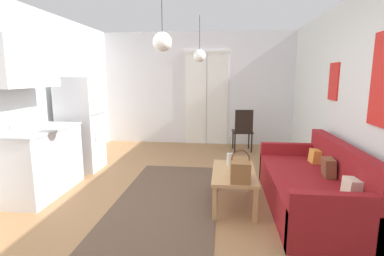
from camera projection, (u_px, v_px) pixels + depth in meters
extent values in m
cube|color=#996D44|center=(170.00, 215.00, 3.55)|extent=(5.07, 7.97, 0.10)
cube|color=silver|center=(197.00, 89.00, 6.97)|extent=(4.67, 0.10, 2.64)
cube|color=white|center=(196.00, 99.00, 6.95)|extent=(0.49, 0.02, 2.16)
cube|color=white|center=(217.00, 99.00, 6.90)|extent=(0.49, 0.02, 2.16)
cube|color=white|center=(207.00, 51.00, 6.73)|extent=(1.08, 0.03, 0.06)
cube|color=silver|center=(382.00, 105.00, 3.07)|extent=(0.10, 7.57, 2.64)
cube|color=red|center=(334.00, 82.00, 4.26)|extent=(0.02, 0.34, 0.54)
cube|color=black|center=(27.00, 66.00, 4.23)|extent=(0.02, 0.32, 0.40)
cube|color=brown|center=(166.00, 203.00, 3.76)|extent=(1.30, 3.04, 0.01)
cube|color=maroon|center=(308.00, 192.00, 3.60)|extent=(0.92, 2.08, 0.41)
cube|color=maroon|center=(342.00, 178.00, 3.52)|extent=(0.15, 2.08, 0.82)
cube|color=maroon|center=(339.00, 225.00, 2.62)|extent=(0.92, 0.11, 0.60)
cube|color=maroon|center=(290.00, 162.00, 4.54)|extent=(0.92, 0.11, 0.60)
cube|color=beige|center=(352.00, 188.00, 2.92)|extent=(0.14, 0.21, 0.20)
cube|color=brown|center=(329.00, 168.00, 3.53)|extent=(0.15, 0.24, 0.24)
cube|color=gold|center=(315.00, 156.00, 4.09)|extent=(0.15, 0.20, 0.20)
cube|color=tan|center=(234.00, 173.00, 3.67)|extent=(0.53, 0.99, 0.04)
cube|color=tan|center=(214.00, 204.00, 3.28)|extent=(0.05, 0.05, 0.41)
cube|color=tan|center=(255.00, 205.00, 3.24)|extent=(0.05, 0.05, 0.41)
cube|color=tan|center=(216.00, 176.00, 4.17)|extent=(0.05, 0.05, 0.41)
cube|color=tan|center=(249.00, 178.00, 4.13)|extent=(0.05, 0.05, 0.41)
cylinder|color=beige|center=(230.00, 159.00, 3.88)|extent=(0.08, 0.08, 0.17)
cylinder|color=#477F42|center=(230.00, 145.00, 3.85)|extent=(0.01, 0.01, 0.22)
cube|color=brown|center=(240.00, 170.00, 3.33)|extent=(0.22, 0.32, 0.24)
torus|color=#512319|center=(241.00, 159.00, 3.30)|extent=(0.20, 0.01, 0.20)
cube|color=white|center=(81.00, 124.00, 5.04)|extent=(0.62, 0.59, 1.60)
cube|color=#4C4C51|center=(98.00, 114.00, 4.98)|extent=(0.01, 0.57, 0.01)
cylinder|color=#B7BABF|center=(94.00, 104.00, 4.78)|extent=(0.02, 0.02, 0.22)
cylinder|color=#B7BABF|center=(95.00, 132.00, 4.87)|extent=(0.02, 0.02, 0.35)
cube|color=silver|center=(42.00, 162.00, 4.02)|extent=(0.56, 1.20, 0.89)
cube|color=#B7BABF|center=(39.00, 130.00, 3.94)|extent=(0.59, 1.23, 0.03)
cube|color=#999BA0|center=(36.00, 134.00, 3.89)|extent=(0.36, 0.40, 0.10)
cylinder|color=#B7BABF|center=(20.00, 122.00, 3.88)|extent=(0.02, 0.02, 0.20)
cube|color=silver|center=(24.00, 63.00, 3.80)|extent=(0.32, 1.08, 0.63)
cylinder|color=black|center=(249.00, 140.00, 6.58)|extent=(0.03, 0.03, 0.41)
cylinder|color=black|center=(233.00, 140.00, 6.59)|extent=(0.03, 0.03, 0.41)
cylinder|color=black|center=(252.00, 143.00, 6.25)|extent=(0.03, 0.03, 0.41)
cylinder|color=black|center=(235.00, 143.00, 6.25)|extent=(0.03, 0.03, 0.41)
cube|color=black|center=(242.00, 132.00, 6.38)|extent=(0.46, 0.44, 0.04)
cube|color=black|center=(244.00, 121.00, 6.16)|extent=(0.38, 0.07, 0.49)
cylinder|color=black|center=(162.00, 7.00, 3.24)|extent=(0.01, 0.01, 0.53)
sphere|color=white|center=(162.00, 42.00, 3.30)|extent=(0.22, 0.22, 0.22)
cylinder|color=black|center=(200.00, 32.00, 5.00)|extent=(0.01, 0.01, 0.57)
sphere|color=white|center=(200.00, 56.00, 5.06)|extent=(0.22, 0.22, 0.22)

